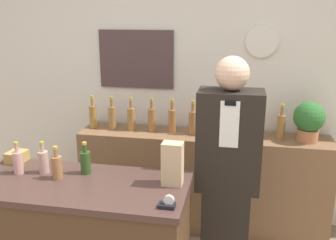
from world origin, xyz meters
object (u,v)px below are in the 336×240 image
at_px(shopkeeper, 227,179).
at_px(tape_dispenser, 168,204).
at_px(paper_bag, 172,164).
at_px(potted_plant, 309,120).

xyz_separation_m(shopkeeper, tape_dispenser, (-0.30, -0.66, 0.14)).
relative_size(shopkeeper, paper_bag, 6.41).
bearing_deg(tape_dispenser, shopkeeper, 65.97).
relative_size(paper_bag, tape_dispenser, 2.96).
bearing_deg(potted_plant, paper_bag, -130.15).
height_order(potted_plant, tape_dispenser, potted_plant).
height_order(potted_plant, paper_bag, potted_plant).
height_order(shopkeeper, potted_plant, shopkeeper).
height_order(shopkeeper, paper_bag, shopkeeper).
bearing_deg(shopkeeper, tape_dispenser, -114.03).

